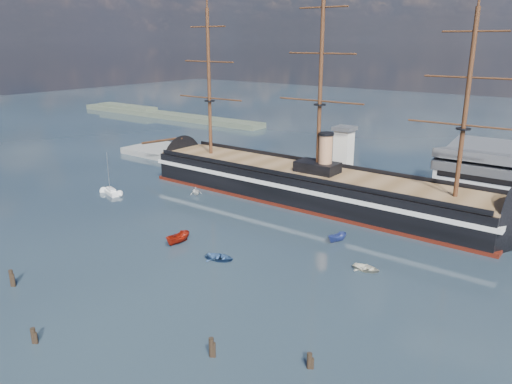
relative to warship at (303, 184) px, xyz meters
The scene contains 15 objects.
ground 20.42m from the warship, 87.81° to the right, with size 600.00×600.00×0.00m, color #1A232E.
quay 19.70m from the warship, 56.07° to the left, with size 180.00×18.00×2.00m, color slate.
quay_tower 14.69m from the warship, 73.85° to the left, with size 5.00×5.00×15.00m.
shoreline 157.49m from the warship, 151.56° to the left, with size 120.00×10.00×4.00m.
warship is the anchor object (origin of this frame).
sailboat 49.29m from the warship, 148.99° to the right, with size 7.13×4.00×10.95m.
motorboat_a 38.75m from the warship, 96.93° to the right, with size 6.73×2.47×2.69m, color maroon.
motorboat_b 39.74m from the warship, 80.31° to the right, with size 3.33×1.33×1.55m, color #335485.
motorboat_c 27.47m from the warship, 43.94° to the right, with size 5.50×2.02×2.20m, color navy.
motorboat_d 27.72m from the warship, 152.52° to the right, with size 5.84×2.53×2.14m, color silver.
motorboat_e 40.29m from the warship, 42.41° to the right, with size 2.96×1.18×1.38m, color beige.
piling_near_left 68.00m from the warship, 101.46° to the right, with size 0.64×0.64×3.53m, color black.
piling_near_mid 73.18m from the warship, 86.76° to the right, with size 0.64×0.64×2.89m, color black.
piling_near_right 66.02m from the warship, 68.07° to the right, with size 0.64×0.64×3.33m, color black.
piling_far_right 66.26m from the warship, 57.46° to the right, with size 0.64×0.64×2.76m, color black.
Camera 1 is at (60.64, -40.64, 37.96)m, focal length 35.00 mm.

